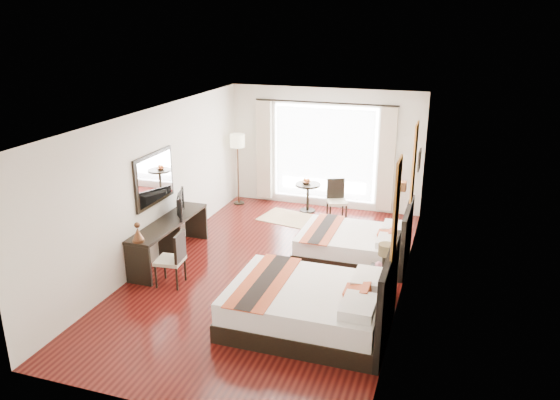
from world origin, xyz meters
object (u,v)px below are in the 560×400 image
(bed_far, at_px, (356,244))
(floor_lamp, at_px, (237,145))
(nightstand, at_px, (381,284))
(fruit_bowl, at_px, (306,183))
(television, at_px, (177,204))
(side_table, at_px, (308,198))
(vase, at_px, (378,271))
(console_desk, at_px, (170,240))
(table_lamp, at_px, (386,251))
(desk_chair, at_px, (172,269))
(window_chair, at_px, (337,208))
(bed_near, at_px, (313,305))

(bed_far, distance_m, floor_lamp, 4.14)
(nightstand, distance_m, fruit_bowl, 4.28)
(bed_far, relative_size, television, 2.55)
(television, height_order, side_table, television)
(vase, height_order, side_table, side_table)
(nightstand, xyz_separation_m, side_table, (-2.23, 3.60, 0.09))
(fruit_bowl, bearing_deg, console_desk, -116.92)
(table_lamp, bearing_deg, desk_chair, -167.48)
(television, xyz_separation_m, floor_lamp, (-0.02, 3.00, 0.46))
(desk_chair, height_order, fruit_bowl, desk_chair)
(table_lamp, relative_size, television, 0.50)
(table_lamp, height_order, window_chair, window_chair)
(vase, relative_size, window_chair, 0.13)
(television, relative_size, side_table, 1.17)
(desk_chair, xyz_separation_m, floor_lamp, (-0.53, 4.23, 1.15))
(table_lamp, bearing_deg, fruit_bowl, 123.44)
(vase, height_order, fruit_bowl, fruit_bowl)
(table_lamp, xyz_separation_m, fruit_bowl, (-2.29, 3.47, -0.08))
(fruit_bowl, distance_m, window_chair, 0.95)
(bed_far, bearing_deg, console_desk, -161.51)
(bed_near, height_order, fruit_bowl, bed_near)
(side_table, xyz_separation_m, fruit_bowl, (-0.04, 0.00, 0.36))
(floor_lamp, bearing_deg, window_chair, -7.15)
(floor_lamp, bearing_deg, television, -89.69)
(console_desk, height_order, side_table, console_desk)
(vase, xyz_separation_m, window_chair, (-1.44, 3.47, -0.29))
(side_table, distance_m, fruit_bowl, 0.36)
(desk_chair, bearing_deg, television, -73.67)
(nightstand, height_order, floor_lamp, floor_lamp)
(nightstand, distance_m, console_desk, 3.97)
(bed_far, distance_m, fruit_bowl, 2.78)
(floor_lamp, relative_size, window_chair, 1.88)
(television, distance_m, side_table, 3.51)
(bed_near, height_order, desk_chair, bed_near)
(television, height_order, floor_lamp, floor_lamp)
(bed_near, xyz_separation_m, television, (-3.11, 1.75, 0.64))
(console_desk, bearing_deg, table_lamp, -1.89)
(table_lamp, distance_m, side_table, 4.15)
(console_desk, bearing_deg, bed_far, 18.49)
(table_lamp, xyz_separation_m, floor_lamp, (-3.98, 3.46, 0.67))
(table_lamp, bearing_deg, side_table, 123.01)
(table_lamp, relative_size, console_desk, 0.18)
(bed_near, height_order, nightstand, bed_near)
(fruit_bowl, bearing_deg, window_chair, -21.61)
(desk_chair, bearing_deg, floor_lamp, -89.10)
(bed_far, xyz_separation_m, window_chair, (-0.81, 1.92, -0.02))
(fruit_bowl, bearing_deg, table_lamp, -56.56)
(vase, bearing_deg, nightstand, 78.04)
(bed_near, xyz_separation_m, vase, (0.79, 0.96, 0.22))
(side_table, bearing_deg, desk_chair, -105.86)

